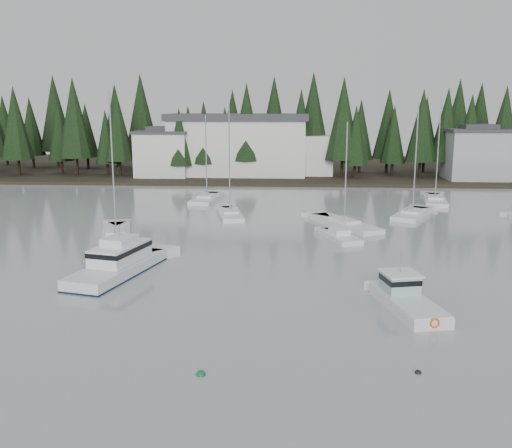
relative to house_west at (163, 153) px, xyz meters
The scene contains 17 objects.
ground 81.16m from the house_west, 77.16° to the right, with size 260.00×260.00×0.00m, color #91999C.
far_shore_land 25.88m from the house_west, 45.00° to the left, with size 240.00×54.00×1.00m, color black.
conifer_treeline 19.87m from the house_west, 21.25° to the left, with size 200.00×22.00×20.00m, color black, non-canonical shape.
house_west is the anchor object (origin of this frame).
house_east_a 54.01m from the house_west, ahead, with size 10.60×8.48×9.25m.
harbor_inn 15.45m from the house_west, 12.52° to the left, with size 29.50×11.50×10.90m.
cabin_cruiser_center 59.19m from the house_west, 80.88° to the right, with size 5.63×10.79×4.43m.
lobster_boat_teal 71.38m from the house_west, 65.17° to the right, with size 4.02×7.49×3.96m.
sailboat_0 37.90m from the house_west, 65.75° to the right, with size 4.15×8.87×13.36m.
sailboat_3 46.15m from the house_west, 83.39° to the right, with size 5.33×10.58×14.79m.
sailboat_4 47.83m from the house_west, 27.76° to the right, with size 4.51×10.46×14.64m.
sailboat_5 48.45m from the house_west, 53.97° to the right, with size 7.49×10.69×11.63m.
sailboat_6 25.72m from the house_west, 64.09° to the right, with size 3.85×9.65×12.08m.
sailboat_8 49.66m from the house_west, 41.71° to the right, with size 6.39×9.03×13.73m.
runabout_1 53.14m from the house_west, 58.98° to the right, with size 4.18×6.71×1.42m.
mooring_buoy_green 77.03m from the house_west, 76.26° to the right, with size 0.47×0.47×0.47m, color #145933.
mooring_buoy_dark 79.39m from the house_west, 68.75° to the right, with size 0.33×0.33×0.33m, color black.
Camera 1 is at (4.41, -20.77, 12.61)m, focal length 40.00 mm.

